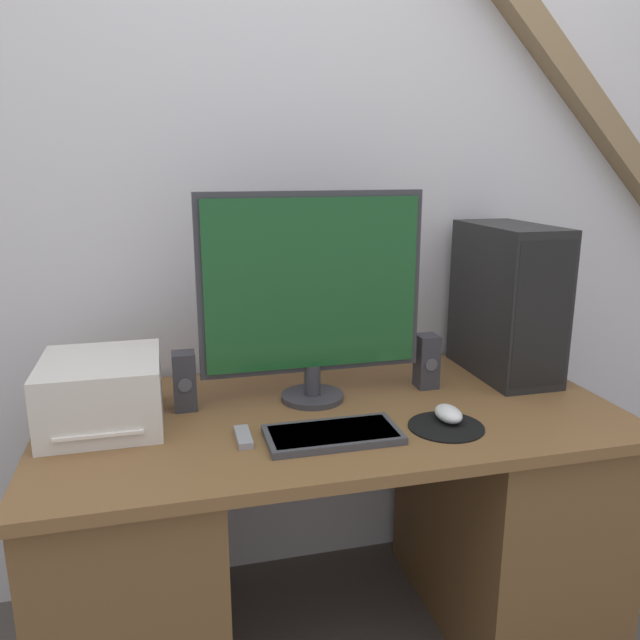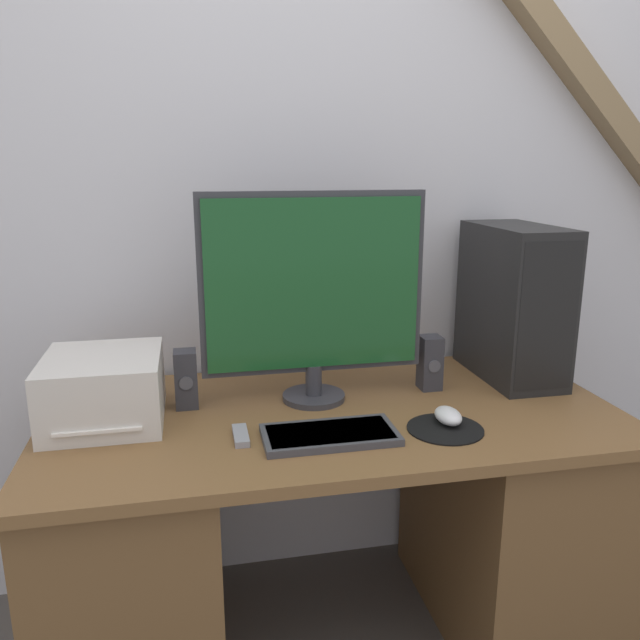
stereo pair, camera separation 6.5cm
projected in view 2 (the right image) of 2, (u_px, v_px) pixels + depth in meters
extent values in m
cube|color=silver|center=(303.00, 169.00, 1.93)|extent=(6.40, 0.05, 2.70)
cube|color=olive|center=(608.00, 112.00, 2.02)|extent=(1.04, 0.08, 1.04)
cube|color=brown|center=(334.00, 415.00, 1.67)|extent=(1.51, 0.76, 0.03)
cube|color=brown|center=(137.00, 558.00, 1.66)|extent=(0.42, 0.70, 0.70)
cube|color=brown|center=(506.00, 513.00, 1.87)|extent=(0.42, 0.70, 0.70)
cylinder|color=#333338|center=(314.00, 397.00, 1.74)|extent=(0.17, 0.17, 0.02)
cylinder|color=#333338|center=(314.00, 380.00, 1.73)|extent=(0.05, 0.05, 0.08)
cube|color=#333338|center=(313.00, 283.00, 1.67)|extent=(0.61, 0.03, 0.49)
cube|color=#194C23|center=(314.00, 284.00, 1.66)|extent=(0.58, 0.01, 0.46)
cube|color=#3D3D42|center=(330.00, 435.00, 1.50)|extent=(0.32, 0.16, 0.02)
cube|color=#5B5B60|center=(330.00, 433.00, 1.50)|extent=(0.30, 0.14, 0.01)
cylinder|color=black|center=(445.00, 429.00, 1.55)|extent=(0.19, 0.19, 0.00)
ellipsoid|color=silver|center=(448.00, 416.00, 1.57)|extent=(0.06, 0.10, 0.04)
cube|color=black|center=(513.00, 302.00, 1.89)|extent=(0.19, 0.39, 0.46)
cube|color=black|center=(548.00, 317.00, 1.71)|extent=(0.18, 0.01, 0.42)
cube|color=beige|center=(104.00, 389.00, 1.58)|extent=(0.29, 0.31, 0.17)
cube|color=white|center=(101.00, 421.00, 1.50)|extent=(0.20, 0.14, 0.01)
cube|color=#2D2D33|center=(186.00, 379.00, 1.67)|extent=(0.06, 0.06, 0.16)
cylinder|color=#47474C|center=(186.00, 383.00, 1.64)|extent=(0.04, 0.00, 0.04)
cube|color=#2D2D33|center=(430.00, 363.00, 1.81)|extent=(0.06, 0.06, 0.16)
cylinder|color=#47474C|center=(434.00, 366.00, 1.78)|extent=(0.04, 0.00, 0.04)
cube|color=gray|center=(241.00, 436.00, 1.49)|extent=(0.03, 0.11, 0.02)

